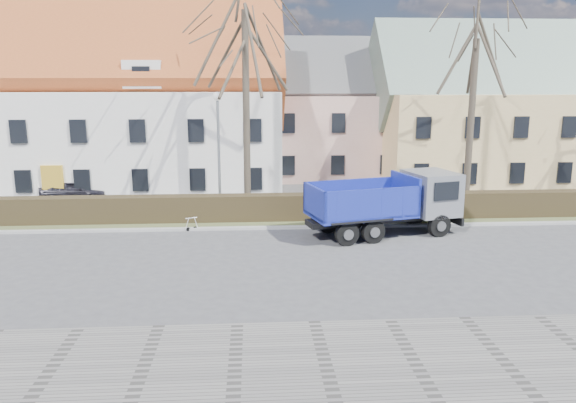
{
  "coord_description": "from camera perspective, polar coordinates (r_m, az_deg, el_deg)",
  "views": [
    {
      "loc": [
        -1.74,
        -21.05,
        6.93
      ],
      "look_at": [
        -0.16,
        3.31,
        1.6
      ],
      "focal_mm": 35.0,
      "sensor_mm": 36.0,
      "label": 1
    }
  ],
  "objects": [
    {
      "name": "dump_truck",
      "position": [
        25.55,
        9.27,
        -0.26
      ],
      "size": [
        7.63,
        4.38,
        2.88
      ],
      "primitive_type": null,
      "rotation": [
        0.0,
        0.0,
        0.25
      ],
      "color": "navy",
      "rests_on": "ground"
    },
    {
      "name": "sidewalk_near",
      "position": [
        14.42,
        3.82,
        -16.26
      ],
      "size": [
        80.0,
        5.0,
        0.08
      ],
      "primitive_type": "cube",
      "color": "slate",
      "rests_on": "ground"
    },
    {
      "name": "cart_frame",
      "position": [
        26.49,
        -10.23,
        -2.25
      ],
      "size": [
        0.9,
        0.73,
        0.71
      ],
      "primitive_type": null,
      "rotation": [
        0.0,
        0.0,
        0.43
      ],
      "color": "silver",
      "rests_on": "ground"
    },
    {
      "name": "hedge",
      "position": [
        27.82,
        -0.03,
        -0.73
      ],
      "size": [
        60.0,
        0.9,
        1.3
      ],
      "primitive_type": "cube",
      "color": "black",
      "rests_on": "ground"
    },
    {
      "name": "parked_car_a",
      "position": [
        34.65,
        -20.81,
        1.08
      ],
      "size": [
        3.9,
        1.66,
        1.32
      ],
      "primitive_type": "imported",
      "rotation": [
        0.0,
        0.0,
        1.6
      ],
      "color": "black",
      "rests_on": "ground"
    },
    {
      "name": "grass_strip",
      "position": [
        28.16,
        -0.05,
        -1.82
      ],
      "size": [
        80.0,
        3.0,
        0.1
      ],
      "primitive_type": "cube",
      "color": "#49532E",
      "rests_on": "ground"
    },
    {
      "name": "curb_far",
      "position": [
        26.61,
        0.17,
        -2.64
      ],
      "size": [
        80.0,
        0.3,
        0.12
      ],
      "primitive_type": "cube",
      "color": "#9A9A98",
      "rests_on": "ground"
    },
    {
      "name": "streetlight",
      "position": [
        28.34,
        -7.03,
        4.67
      ],
      "size": [
        0.5,
        0.5,
        6.41
      ],
      "primitive_type": null,
      "color": "gray",
      "rests_on": "ground"
    },
    {
      "name": "tree_2",
      "position": [
        31.83,
        18.18,
        9.14
      ],
      "size": [
        8.0,
        8.0,
        11.0
      ],
      "primitive_type": null,
      "color": "#3D352A",
      "rests_on": "ground"
    },
    {
      "name": "building_pink",
      "position": [
        41.55,
        4.29,
        8.24
      ],
      "size": [
        10.8,
        8.8,
        8.0
      ],
      "primitive_type": null,
      "color": "#CB9C8F",
      "rests_on": "ground"
    },
    {
      "name": "tree_1",
      "position": [
        29.56,
        -4.29,
        11.11
      ],
      "size": [
        9.2,
        9.2,
        12.65
      ],
      "primitive_type": null,
      "color": "#3D352A",
      "rests_on": "ground"
    },
    {
      "name": "building_white",
      "position": [
        38.78,
        -20.81,
        8.31
      ],
      "size": [
        26.8,
        10.8,
        9.5
      ],
      "primitive_type": null,
      "color": "silver",
      "rests_on": "ground"
    },
    {
      "name": "building_yellow",
      "position": [
        42.06,
        21.46,
        7.83
      ],
      "size": [
        18.8,
        10.8,
        8.5
      ],
      "primitive_type": null,
      "color": "#DBB978",
      "rests_on": "ground"
    },
    {
      "name": "ground",
      "position": [
        22.23,
        0.97,
        -5.85
      ],
      "size": [
        120.0,
        120.0,
        0.0
      ],
      "primitive_type": "plane",
      "color": "#454547"
    }
  ]
}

